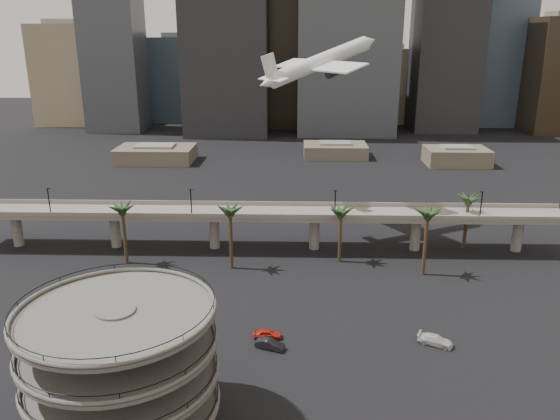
{
  "coord_description": "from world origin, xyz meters",
  "views": [
    {
      "loc": [
        6.62,
        -57.13,
        45.1
      ],
      "look_at": [
        4.22,
        28.0,
        17.6
      ],
      "focal_mm": 35.0,
      "sensor_mm": 36.0,
      "label": 1
    }
  ],
  "objects_px": {
    "car_a": "(268,334)",
    "car_b": "(270,344)",
    "parking_ramp": "(121,360)",
    "overpass": "(264,217)",
    "airborne_jet": "(320,62)",
    "car_c": "(435,340)"
  },
  "relations": [
    {
      "from": "airborne_jet",
      "to": "car_a",
      "type": "xyz_separation_m",
      "value": [
        -9.36,
        -50.4,
        -38.4
      ]
    },
    {
      "from": "parking_ramp",
      "to": "car_a",
      "type": "distance_m",
      "value": 28.04
    },
    {
      "from": "airborne_jet",
      "to": "car_b",
      "type": "relative_size",
      "value": 6.34
    },
    {
      "from": "overpass",
      "to": "car_b",
      "type": "distance_m",
      "value": 41.16
    },
    {
      "from": "car_b",
      "to": "car_a",
      "type": "bearing_deg",
      "value": 29.28
    },
    {
      "from": "car_c",
      "to": "parking_ramp",
      "type": "bearing_deg",
      "value": 142.02
    },
    {
      "from": "parking_ramp",
      "to": "car_b",
      "type": "bearing_deg",
      "value": 48.97
    },
    {
      "from": "overpass",
      "to": "car_b",
      "type": "bearing_deg",
      "value": -85.64
    },
    {
      "from": "airborne_jet",
      "to": "parking_ramp",
      "type": "bearing_deg",
      "value": -142.2
    },
    {
      "from": "airborne_jet",
      "to": "car_a",
      "type": "relative_size",
      "value": 6.52
    },
    {
      "from": "car_c",
      "to": "airborne_jet",
      "type": "bearing_deg",
      "value": 43.33
    },
    {
      "from": "overpass",
      "to": "airborne_jet",
      "type": "xyz_separation_m",
      "value": [
        11.94,
        12.86,
        31.81
      ]
    },
    {
      "from": "airborne_jet",
      "to": "car_b",
      "type": "bearing_deg",
      "value": -132.48
    },
    {
      "from": "car_a",
      "to": "car_b",
      "type": "height_order",
      "value": "car_a"
    },
    {
      "from": "airborne_jet",
      "to": "car_a",
      "type": "height_order",
      "value": "airborne_jet"
    },
    {
      "from": "car_b",
      "to": "car_c",
      "type": "xyz_separation_m",
      "value": [
        25.14,
        1.83,
        0.03
      ]
    },
    {
      "from": "car_c",
      "to": "car_a",
      "type": "bearing_deg",
      "value": 113.23
    },
    {
      "from": "car_a",
      "to": "airborne_jet",
      "type": "bearing_deg",
      "value": -10.61
    },
    {
      "from": "overpass",
      "to": "airborne_jet",
      "type": "bearing_deg",
      "value": 47.13
    },
    {
      "from": "car_a",
      "to": "overpass",
      "type": "bearing_deg",
      "value": 3.85
    },
    {
      "from": "parking_ramp",
      "to": "car_c",
      "type": "relative_size",
      "value": 4.2
    },
    {
      "from": "airborne_jet",
      "to": "car_c",
      "type": "xyz_separation_m",
      "value": [
        16.29,
        -51.54,
        -38.38
      ]
    }
  ]
}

